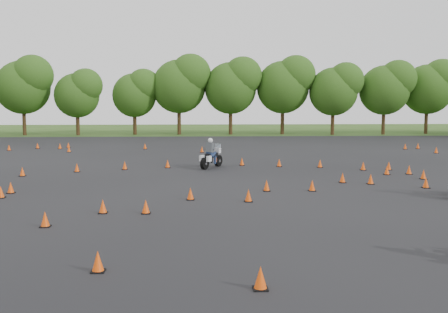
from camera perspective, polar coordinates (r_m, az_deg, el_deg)
ground at (r=19.97m, az=0.61°, el=-4.64°), size 140.00×140.00×0.00m
asphalt_pad at (r=25.88m, az=-0.24°, el=-2.16°), size 62.00×62.00×0.00m
treeline at (r=54.22m, az=0.66°, el=7.01°), size 86.96×32.61×10.30m
traffic_cones at (r=24.88m, az=-0.06°, el=-1.97°), size 36.47×33.10×0.45m
rider_grey at (r=28.80m, az=-1.44°, el=0.42°), size 1.77×2.28×1.74m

